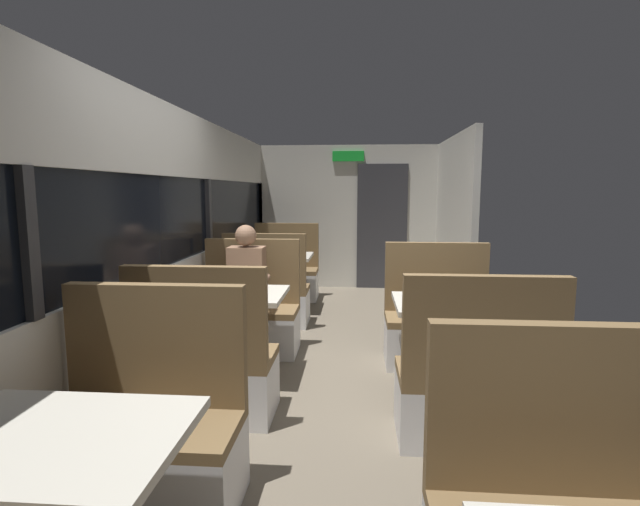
% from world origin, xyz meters
% --- Properties ---
extents(ground_plane, '(3.30, 9.20, 0.02)m').
position_xyz_m(ground_plane, '(0.00, 0.00, -0.01)').
color(ground_plane, '#665B4C').
extents(carriage_window_panel_left, '(0.09, 8.48, 2.30)m').
position_xyz_m(carriage_window_panel_left, '(-1.45, 0.00, 1.11)').
color(carriage_window_panel_left, beige).
rests_on(carriage_window_panel_left, ground_plane).
extents(carriage_end_bulkhead, '(2.90, 0.11, 2.30)m').
position_xyz_m(carriage_end_bulkhead, '(0.06, 4.19, 1.14)').
color(carriage_end_bulkhead, beige).
rests_on(carriage_end_bulkhead, ground_plane).
extents(carriage_aisle_panel_right, '(0.08, 2.40, 2.30)m').
position_xyz_m(carriage_aisle_panel_right, '(1.45, 3.00, 1.15)').
color(carriage_aisle_panel_right, beige).
rests_on(carriage_aisle_panel_right, ground_plane).
extents(dining_table_near_window, '(0.90, 0.70, 0.74)m').
position_xyz_m(dining_table_near_window, '(-0.89, -2.09, 0.64)').
color(dining_table_near_window, '#9E9EA3').
rests_on(dining_table_near_window, ground_plane).
extents(bench_near_window_facing_entry, '(0.95, 0.50, 1.10)m').
position_xyz_m(bench_near_window_facing_entry, '(-0.89, -1.39, 0.33)').
color(bench_near_window_facing_entry, silver).
rests_on(bench_near_window_facing_entry, ground_plane).
extents(dining_table_mid_window, '(0.90, 0.70, 0.74)m').
position_xyz_m(dining_table_mid_window, '(-0.89, 0.25, 0.64)').
color(dining_table_mid_window, '#9E9EA3').
rests_on(dining_table_mid_window, ground_plane).
extents(bench_mid_window_facing_end, '(0.95, 0.50, 1.10)m').
position_xyz_m(bench_mid_window_facing_end, '(-0.89, -0.45, 0.33)').
color(bench_mid_window_facing_end, silver).
rests_on(bench_mid_window_facing_end, ground_plane).
extents(bench_mid_window_facing_entry, '(0.95, 0.50, 1.10)m').
position_xyz_m(bench_mid_window_facing_entry, '(-0.89, 0.95, 0.33)').
color(bench_mid_window_facing_entry, silver).
rests_on(bench_mid_window_facing_entry, ground_plane).
extents(dining_table_far_window, '(0.90, 0.70, 0.74)m').
position_xyz_m(dining_table_far_window, '(-0.89, 2.58, 0.64)').
color(dining_table_far_window, '#9E9EA3').
rests_on(dining_table_far_window, ground_plane).
extents(bench_far_window_facing_end, '(0.95, 0.50, 1.10)m').
position_xyz_m(bench_far_window_facing_end, '(-0.89, 1.88, 0.33)').
color(bench_far_window_facing_end, silver).
rests_on(bench_far_window_facing_end, ground_plane).
extents(bench_far_window_facing_entry, '(0.95, 0.50, 1.10)m').
position_xyz_m(bench_far_window_facing_entry, '(-0.89, 3.28, 0.33)').
color(bench_far_window_facing_entry, silver).
rests_on(bench_far_window_facing_entry, ground_plane).
extents(dining_table_rear_aisle, '(0.90, 0.70, 0.74)m').
position_xyz_m(dining_table_rear_aisle, '(0.89, 0.05, 0.64)').
color(dining_table_rear_aisle, '#9E9EA3').
rests_on(dining_table_rear_aisle, ground_plane).
extents(bench_rear_aisle_facing_end, '(0.95, 0.50, 1.10)m').
position_xyz_m(bench_rear_aisle_facing_end, '(0.89, -0.65, 0.33)').
color(bench_rear_aisle_facing_end, silver).
rests_on(bench_rear_aisle_facing_end, ground_plane).
extents(bench_rear_aisle_facing_entry, '(0.95, 0.50, 1.10)m').
position_xyz_m(bench_rear_aisle_facing_entry, '(0.89, 0.75, 0.33)').
color(bench_rear_aisle_facing_entry, silver).
rests_on(bench_rear_aisle_facing_entry, ground_plane).
extents(seated_passenger, '(0.47, 0.55, 1.26)m').
position_xyz_m(seated_passenger, '(-0.89, 0.87, 0.54)').
color(seated_passenger, '#26262D').
rests_on(seated_passenger, ground_plane).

